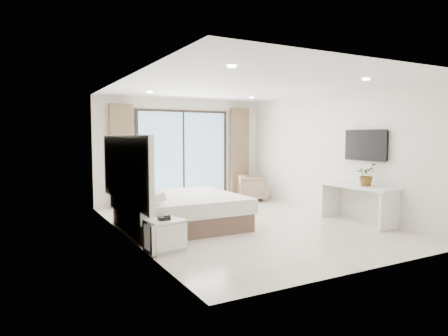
% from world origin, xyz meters
% --- Properties ---
extents(ground, '(6.20, 6.20, 0.00)m').
position_xyz_m(ground, '(0.00, 0.00, 0.00)').
color(ground, beige).
rests_on(ground, ground).
extents(room_shell, '(4.62, 6.22, 2.72)m').
position_xyz_m(room_shell, '(-0.20, 0.77, 1.58)').
color(room_shell, silver).
rests_on(room_shell, ground).
extents(bed, '(2.17, 2.06, 0.74)m').
position_xyz_m(bed, '(-1.22, 0.33, 0.32)').
color(bed, brown).
rests_on(bed, ground).
extents(nightstand, '(0.59, 0.52, 0.48)m').
position_xyz_m(nightstand, '(-2.02, -1.04, 0.24)').
color(nightstand, white).
rests_on(nightstand, ground).
extents(phone, '(0.17, 0.13, 0.05)m').
position_xyz_m(phone, '(-2.04, -1.07, 0.51)').
color(phone, black).
rests_on(phone, nightstand).
extents(console_desk, '(0.53, 1.69, 0.77)m').
position_xyz_m(console_desk, '(2.04, -1.00, 0.57)').
color(console_desk, white).
rests_on(console_desk, ground).
extents(plant, '(0.52, 0.55, 0.34)m').
position_xyz_m(plant, '(2.04, -1.20, 0.94)').
color(plant, '#33662D').
rests_on(plant, console_desk).
extents(armchair, '(0.92, 0.95, 0.75)m').
position_xyz_m(armchair, '(1.74, 2.40, 0.38)').
color(armchair, '#91775F').
rests_on(armchair, ground).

